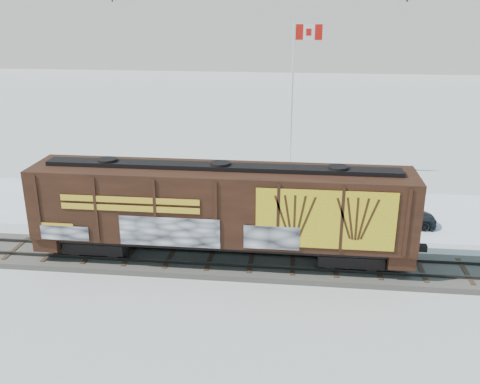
# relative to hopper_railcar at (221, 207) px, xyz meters

# --- Properties ---
(ground) EXTENTS (500.00, 500.00, 0.00)m
(ground) POSITION_rel_hopper_railcar_xyz_m (1.45, 0.01, -3.00)
(ground) COLOR white
(ground) RESTS_ON ground
(rail_track) EXTENTS (50.00, 3.40, 0.43)m
(rail_track) POSITION_rel_hopper_railcar_xyz_m (1.45, 0.01, -2.86)
(rail_track) COLOR #59544C
(rail_track) RESTS_ON ground
(parking_strip) EXTENTS (40.00, 8.00, 0.03)m
(parking_strip) POSITION_rel_hopper_railcar_xyz_m (1.45, 7.51, -2.99)
(parking_strip) COLOR white
(parking_strip) RESTS_ON ground
(hopper_railcar) EXTENTS (17.77, 3.06, 4.64)m
(hopper_railcar) POSITION_rel_hopper_railcar_xyz_m (0.00, 0.00, 0.00)
(hopper_railcar) COLOR black
(hopper_railcar) RESTS_ON rail_track
(flagpole) EXTENTS (2.30, 0.90, 10.90)m
(flagpole) POSITION_rel_hopper_railcar_xyz_m (3.07, 13.76, 0.98)
(flagpole) COLOR silver
(flagpole) RESTS_ON ground
(car_silver) EXTENTS (4.55, 2.66, 1.45)m
(car_silver) POSITION_rel_hopper_railcar_xyz_m (-2.58, 6.43, -2.25)
(car_silver) COLOR #BABDC2
(car_silver) RESTS_ON parking_strip
(car_white) EXTENTS (5.21, 3.15, 1.62)m
(car_white) POSITION_rel_hopper_railcar_xyz_m (1.33, 7.95, -2.16)
(car_white) COLOR silver
(car_white) RESTS_ON parking_strip
(car_dark) EXTENTS (4.34, 1.82, 1.25)m
(car_dark) POSITION_rel_hopper_railcar_xyz_m (9.27, 5.86, -2.35)
(car_dark) COLOR black
(car_dark) RESTS_ON parking_strip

